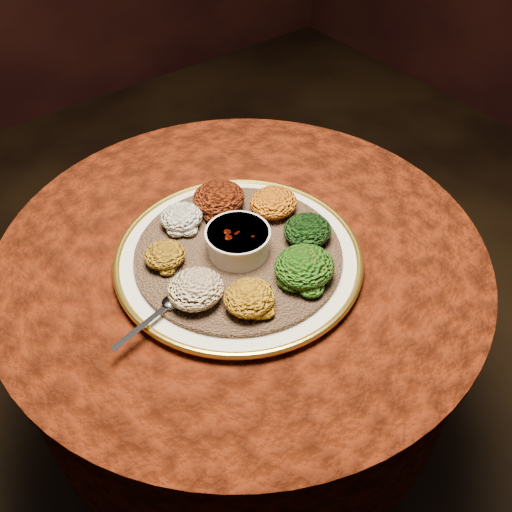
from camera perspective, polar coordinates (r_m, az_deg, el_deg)
table at (r=1.24m, az=-1.32°, el=-5.27°), size 0.96×0.96×0.73m
platter at (r=1.08m, az=-1.76°, el=-0.15°), size 0.59×0.59×0.02m
injera at (r=1.07m, az=-1.77°, el=0.26°), size 0.41×0.41×0.01m
stew_bowl at (r=1.05m, az=-1.81°, el=1.59°), size 0.12×0.12×0.05m
spoon at (r=0.98m, az=-8.64°, el=-4.77°), size 0.16×0.05×0.01m
portion_ayib at (r=1.12m, az=-7.47°, el=3.88°), size 0.08×0.08×0.04m
portion_kitfo at (r=1.15m, az=-3.75°, el=5.83°), size 0.11×0.10×0.05m
portion_tikil at (r=1.14m, az=1.76°, el=5.38°), size 0.10×0.09×0.05m
portion_gomen at (r=1.08m, az=5.16°, el=2.59°), size 0.09×0.09×0.04m
portion_mixveg at (r=1.01m, az=4.86°, el=-1.06°), size 0.11×0.10×0.05m
portion_kik at (r=0.96m, az=-0.67°, el=-4.19°), size 0.09×0.08×0.04m
portion_timatim at (r=0.98m, az=-6.05°, el=-3.30°), size 0.10×0.09×0.05m
portion_shiro at (r=1.05m, az=-9.08°, el=0.12°), size 0.08×0.07×0.04m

